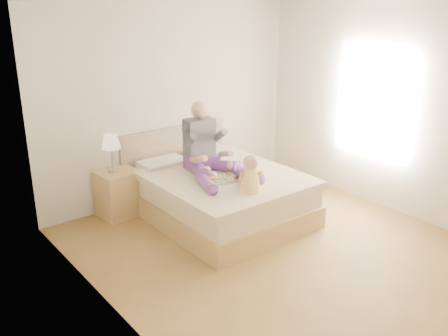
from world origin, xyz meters
TOP-DOWN VIEW (x-y plane):
  - room at (0.08, 0.01)m, footprint 4.02×4.22m
  - bed at (0.00, 1.08)m, footprint 1.70×2.18m
  - nightstand at (-1.00, 1.88)m, footprint 0.54×0.49m
  - lamp at (-1.04, 1.91)m, footprint 0.23×0.23m
  - adult at (-0.10, 1.16)m, footprint 0.77×1.14m
  - tray at (-0.11, 0.84)m, footprint 0.60×0.52m
  - baby at (-0.09, 0.33)m, footprint 0.32×0.39m

SIDE VIEW (x-z plane):
  - nightstand at x=-1.00m, z-range 0.00..0.61m
  - bed at x=0.00m, z-range -0.18..0.82m
  - tray at x=-0.11m, z-range 0.57..0.72m
  - baby at x=-0.09m, z-range 0.57..1.00m
  - adult at x=-0.10m, z-range 0.42..1.34m
  - lamp at x=-1.04m, z-range 0.73..1.21m
  - room at x=0.08m, z-range 0.15..2.87m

